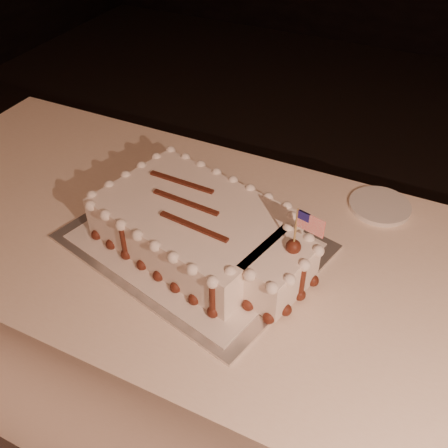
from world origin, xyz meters
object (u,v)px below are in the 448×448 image
at_px(banquet_table, 302,373).
at_px(cake_board, 194,242).
at_px(sheet_cake, 203,229).
at_px(side_plate, 380,206).

bearing_deg(banquet_table, cake_board, -176.53).
height_order(cake_board, sheet_cake, sheet_cake).
height_order(cake_board, side_plate, side_plate).
xyz_separation_m(cake_board, side_plate, (0.37, 0.33, 0.00)).
bearing_deg(side_plate, cake_board, -138.35).
bearing_deg(banquet_table, side_plate, 78.43).
bearing_deg(sheet_cake, side_plate, 44.60).
relative_size(cake_board, sheet_cake, 1.01).
bearing_deg(banquet_table, sheet_cake, -174.71).
xyz_separation_m(cake_board, sheet_cake, (0.03, -0.01, 0.06)).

